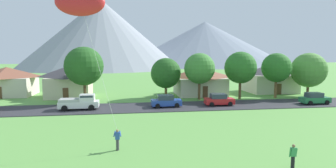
{
  "coord_description": "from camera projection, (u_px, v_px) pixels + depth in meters",
  "views": [
    {
      "loc": [
        -3.64,
        -11.6,
        7.58
      ],
      "look_at": [
        0.68,
        18.02,
        4.27
      ],
      "focal_mm": 29.73,
      "sensor_mm": 36.0,
      "label": 1
    }
  ],
  "objects": [
    {
      "name": "parked_car_red_mid_east",
      "position": [
        219.0,
        100.0,
        40.36
      ],
      "size": [
        4.27,
        2.21,
        1.68
      ],
      "color": "red",
      "rests_on": "road_strip"
    },
    {
      "name": "tree_near_right",
      "position": [
        200.0,
        69.0,
        45.34
      ],
      "size": [
        5.03,
        5.03,
        7.64
      ],
      "color": "brown",
      "rests_on": "ground"
    },
    {
      "name": "house_right_center",
      "position": [
        69.0,
        81.0,
        48.18
      ],
      "size": [
        7.68,
        7.0,
        5.44
      ],
      "color": "beige",
      "rests_on": "ground"
    },
    {
      "name": "tree_center",
      "position": [
        276.0,
        68.0,
        46.91
      ],
      "size": [
        4.93,
        4.93,
        7.64
      ],
      "color": "brown",
      "rests_on": "ground"
    },
    {
      "name": "parked_car_green_mid_west",
      "position": [
        314.0,
        98.0,
        41.49
      ],
      "size": [
        4.21,
        2.09,
        1.68
      ],
      "color": "#237042",
      "rests_on": "road_strip"
    },
    {
      "name": "tree_left_of_center",
      "position": [
        166.0,
        73.0,
        47.13
      ],
      "size": [
        5.14,
        5.14,
        6.81
      ],
      "color": "brown",
      "rests_on": "ground"
    },
    {
      "name": "house_left_center",
      "position": [
        270.0,
        78.0,
        54.58
      ],
      "size": [
        9.48,
        7.72,
        5.38
      ],
      "color": "beige",
      "rests_on": "ground"
    },
    {
      "name": "tree_near_left",
      "position": [
        240.0,
        68.0,
        45.95
      ],
      "size": [
        5.28,
        5.28,
        7.88
      ],
      "color": "brown",
      "rests_on": "ground"
    },
    {
      "name": "tree_far_right",
      "position": [
        309.0,
        70.0,
        48.39
      ],
      "size": [
        5.99,
        5.99,
        7.67
      ],
      "color": "brown",
      "rests_on": "ground"
    },
    {
      "name": "watcher_person",
      "position": [
        293.0,
        156.0,
        18.2
      ],
      "size": [
        0.56,
        0.24,
        1.68
      ],
      "color": "black",
      "rests_on": "ground"
    },
    {
      "name": "pickup_truck_white_west_side",
      "position": [
        80.0,
        102.0,
        37.39
      ],
      "size": [
        5.24,
        2.4,
        1.99
      ],
      "color": "white",
      "rests_on": "road_strip"
    },
    {
      "name": "house_rightmost",
      "position": [
        7.0,
        81.0,
        49.7
      ],
      "size": [
        9.47,
        7.45,
        5.14
      ],
      "color": "beige",
      "rests_on": "ground"
    },
    {
      "name": "tree_right_of_center",
      "position": [
        84.0,
        66.0,
        43.04
      ],
      "size": [
        6.0,
        6.0,
        8.62
      ],
      "color": "brown",
      "rests_on": "ground"
    },
    {
      "name": "house_leftmost",
      "position": [
        200.0,
        81.0,
        51.15
      ],
      "size": [
        9.24,
        8.35,
        4.93
      ],
      "color": "beige",
      "rests_on": "ground"
    },
    {
      "name": "mountain_east_ridge",
      "position": [
        205.0,
        43.0,
        182.73
      ],
      "size": [
        107.24,
        107.24,
        28.11
      ],
      "primitive_type": "cone",
      "color": "gray",
      "rests_on": "ground"
    },
    {
      "name": "mountain_far_west_ridge",
      "position": [
        91.0,
        46.0,
        179.36
      ],
      "size": [
        73.75,
        73.75,
        24.38
      ],
      "primitive_type": "cone",
      "color": "#8E939E",
      "rests_on": "ground"
    },
    {
      "name": "kite_flyer_with_kite",
      "position": [
        80.0,
        2.0,
        21.75
      ],
      "size": [
        5.02,
        2.73,
        12.87
      ],
      "color": "#3D3D42",
      "rests_on": "ground"
    },
    {
      "name": "parked_car_blue_west_end",
      "position": [
        166.0,
        101.0,
        39.16
      ],
      "size": [
        4.25,
        2.17,
        1.68
      ],
      "color": "#2847A8",
      "rests_on": "road_strip"
    },
    {
      "name": "road_strip",
      "position": [
        154.0,
        107.0,
        39.24
      ],
      "size": [
        160.0,
        7.31,
        0.08
      ],
      "primitive_type": "cube",
      "color": "#2D2D33",
      "rests_on": "ground"
    },
    {
      "name": "mountain_central_ridge",
      "position": [
        101.0,
        34.0,
        142.83
      ],
      "size": [
        82.56,
        82.56,
        35.14
      ],
      "primitive_type": "cone",
      "color": "#8E939E",
      "rests_on": "ground"
    }
  ]
}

